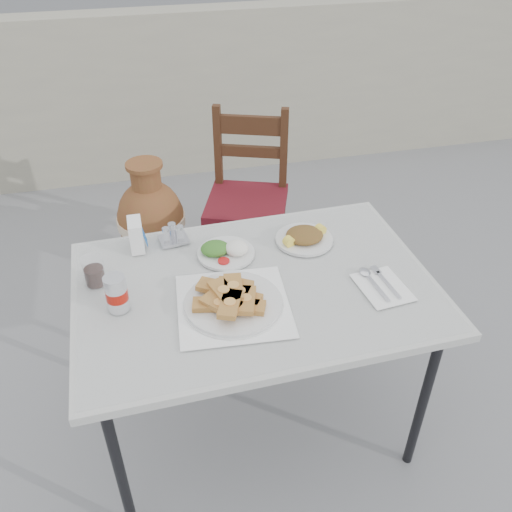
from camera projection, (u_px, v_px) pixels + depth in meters
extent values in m
plane|color=slate|center=(274.00, 409.00, 2.47)|extent=(80.00, 80.00, 0.00)
cylinder|color=black|center=(120.00, 472.00, 1.81)|extent=(0.04, 0.04, 0.74)
cylinder|color=black|center=(423.00, 402.00, 2.04)|extent=(0.04, 0.04, 0.74)
cylinder|color=black|center=(110.00, 329.00, 2.36)|extent=(0.04, 0.04, 0.74)
cylinder|color=black|center=(350.00, 287.00, 2.60)|extent=(0.04, 0.04, 0.74)
cube|color=white|center=(255.00, 288.00, 1.97)|extent=(1.31, 0.91, 0.03)
cube|color=white|center=(255.00, 284.00, 1.96)|extent=(1.27, 0.86, 0.01)
cube|color=white|center=(233.00, 305.00, 1.86)|extent=(0.41, 0.41, 0.00)
cylinder|color=silver|center=(233.00, 303.00, 1.85)|extent=(0.34, 0.34, 0.02)
cylinder|color=silver|center=(233.00, 304.00, 1.86)|extent=(0.35, 0.35, 0.01)
cylinder|color=silver|center=(226.00, 253.00, 2.10)|extent=(0.22, 0.22, 0.01)
ellipsoid|color=white|center=(237.00, 248.00, 2.08)|extent=(0.09, 0.09, 0.05)
ellipsoid|color=#31641C|center=(215.00, 248.00, 2.08)|extent=(0.11, 0.10, 0.05)
cylinder|color=red|center=(224.00, 261.00, 2.04)|extent=(0.04, 0.04, 0.01)
cylinder|color=silver|center=(304.00, 239.00, 2.17)|extent=(0.23, 0.23, 0.01)
ellipsoid|color=#236D1B|center=(304.00, 235.00, 2.16)|extent=(0.15, 0.14, 0.04)
cylinder|color=yellow|center=(289.00, 242.00, 2.12)|extent=(0.05, 0.04, 0.04)
cylinder|color=yellow|center=(320.00, 230.00, 2.19)|extent=(0.05, 0.04, 0.04)
cylinder|color=silver|center=(117.00, 293.00, 1.81)|extent=(0.07, 0.07, 0.13)
cylinder|color=red|center=(117.00, 294.00, 1.81)|extent=(0.07, 0.07, 0.04)
cylinder|color=silver|center=(114.00, 278.00, 1.77)|extent=(0.07, 0.07, 0.00)
cylinder|color=white|center=(94.00, 271.00, 1.93)|extent=(0.08, 0.08, 0.11)
cylinder|color=black|center=(95.00, 276.00, 1.94)|extent=(0.07, 0.07, 0.07)
cube|color=white|center=(136.00, 235.00, 2.10)|extent=(0.05, 0.10, 0.12)
cube|color=#1756AD|center=(144.00, 236.00, 2.11)|extent=(0.02, 0.05, 0.07)
cube|color=silver|center=(174.00, 240.00, 2.17)|extent=(0.12, 0.10, 0.01)
cylinder|color=white|center=(166.00, 235.00, 2.13)|extent=(0.03, 0.03, 0.07)
cylinder|color=white|center=(180.00, 233.00, 2.14)|extent=(0.03, 0.03, 0.07)
cylinder|color=silver|center=(172.00, 229.00, 2.17)|extent=(0.03, 0.03, 0.06)
cube|color=white|center=(383.00, 287.00, 1.94)|extent=(0.18, 0.22, 0.00)
cube|color=silver|center=(377.00, 287.00, 1.93)|extent=(0.03, 0.16, 0.00)
ellipsoid|color=silver|center=(365.00, 272.00, 2.00)|extent=(0.04, 0.05, 0.01)
cube|color=silver|center=(388.00, 284.00, 1.94)|extent=(0.03, 0.16, 0.00)
cube|color=silver|center=(376.00, 270.00, 2.01)|extent=(0.03, 0.05, 0.00)
cube|color=#331C0E|center=(210.00, 258.00, 3.02)|extent=(0.05, 0.05, 0.46)
cube|color=#331C0E|center=(276.00, 263.00, 2.98)|extent=(0.05, 0.05, 0.46)
cube|color=#331C0E|center=(221.00, 223.00, 3.31)|extent=(0.05, 0.05, 0.46)
cube|color=#331C0E|center=(281.00, 227.00, 3.28)|extent=(0.05, 0.05, 0.46)
cube|color=#5F1314|center=(247.00, 204.00, 3.00)|extent=(0.55, 0.55, 0.05)
cube|color=#331C0E|center=(218.00, 150.00, 3.02)|extent=(0.05, 0.05, 0.51)
cube|color=#331C0E|center=(284.00, 153.00, 2.99)|extent=(0.05, 0.05, 0.51)
cube|color=#331C0E|center=(251.00, 125.00, 2.92)|extent=(0.39, 0.17, 0.10)
cube|color=#331C0E|center=(251.00, 151.00, 3.01)|extent=(0.39, 0.17, 0.06)
cylinder|color=brown|center=(157.00, 259.00, 3.33)|extent=(0.30, 0.30, 0.07)
ellipsoid|color=brown|center=(151.00, 220.00, 3.16)|extent=(0.39, 0.39, 0.49)
cylinder|color=beige|center=(151.00, 220.00, 3.16)|extent=(0.40, 0.40, 0.06)
cylinder|color=brown|center=(146.00, 179.00, 3.00)|extent=(0.17, 0.17, 0.15)
cylinder|color=brown|center=(144.00, 165.00, 2.95)|extent=(0.20, 0.20, 0.02)
cube|color=#A09B85|center=(189.00, 94.00, 4.07)|extent=(6.00, 0.25, 1.20)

